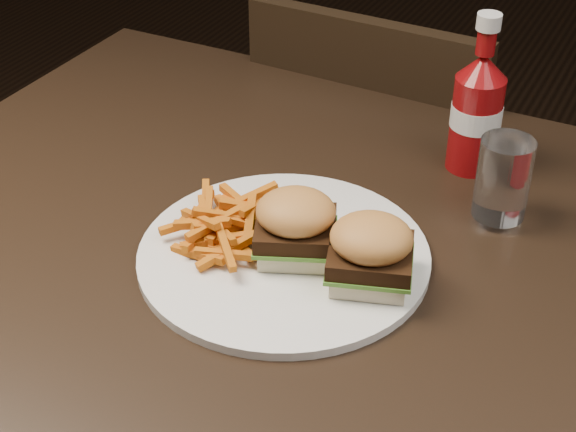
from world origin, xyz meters
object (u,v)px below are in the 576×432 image
at_px(dining_table, 362,272).
at_px(plate, 284,255).
at_px(chair_far, 396,205).
at_px(tumbler, 503,178).
at_px(ketchup_bottle, 475,124).

xyz_separation_m(dining_table, plate, (-0.07, -0.04, 0.03)).
distance_m(chair_far, tumbler, 0.63).
bearing_deg(dining_table, chair_far, 105.47).
xyz_separation_m(plate, ketchup_bottle, (0.12, 0.28, 0.06)).
height_order(dining_table, tumbler, tumbler).
bearing_deg(ketchup_bottle, dining_table, -100.93).
bearing_deg(tumbler, ketchup_bottle, 122.60).
height_order(ketchup_bottle, tumbler, ketchup_bottle).
bearing_deg(chair_far, tumbler, 123.64).
distance_m(dining_table, ketchup_bottle, 0.25).
bearing_deg(plate, ketchup_bottle, 66.43).
height_order(plate, ketchup_bottle, ketchup_bottle).
distance_m(chair_far, ketchup_bottle, 0.54).
bearing_deg(chair_far, dining_table, 107.42).
bearing_deg(dining_table, ketchup_bottle, 79.07).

